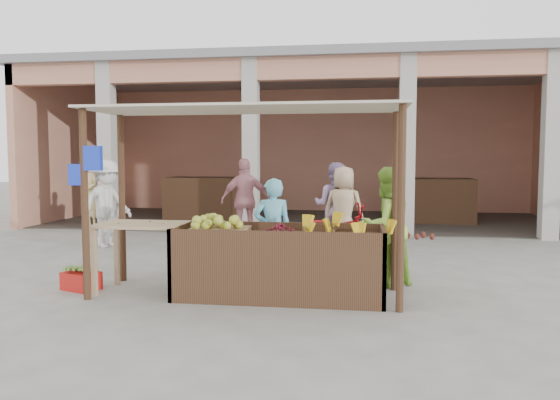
% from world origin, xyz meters
% --- Properties ---
extents(ground, '(60.00, 60.00, 0.00)m').
position_xyz_m(ground, '(0.00, 0.00, 0.00)').
color(ground, slate).
rests_on(ground, ground).
extents(market_building, '(14.40, 6.40, 4.20)m').
position_xyz_m(market_building, '(0.05, 8.93, 2.70)').
color(market_building, tan).
rests_on(market_building, ground).
extents(fruit_stall, '(2.60, 0.95, 0.80)m').
position_xyz_m(fruit_stall, '(0.50, 0.00, 0.40)').
color(fruit_stall, '#4C311E').
rests_on(fruit_stall, ground).
extents(stall_awning, '(4.09, 1.35, 2.39)m').
position_xyz_m(stall_awning, '(-0.01, 0.06, 1.98)').
color(stall_awning, '#4C311E').
rests_on(stall_awning, ground).
extents(banana_heap, '(1.13, 0.62, 0.21)m').
position_xyz_m(banana_heap, '(1.29, 0.04, 0.90)').
color(banana_heap, yellow).
rests_on(banana_heap, fruit_stall).
extents(melon_tray, '(0.72, 0.63, 0.19)m').
position_xyz_m(melon_tray, '(-0.29, 0.05, 0.89)').
color(melon_tray, '#916D4B').
rests_on(melon_tray, fruit_stall).
extents(berry_heap, '(0.44, 0.36, 0.14)m').
position_xyz_m(berry_heap, '(0.50, 0.04, 0.87)').
color(berry_heap, maroon).
rests_on(berry_heap, fruit_stall).
extents(side_table, '(1.12, 0.75, 0.91)m').
position_xyz_m(side_table, '(-1.32, 0.02, 0.77)').
color(side_table, tan).
rests_on(side_table, ground).
extents(papaya_pile, '(0.76, 0.44, 0.22)m').
position_xyz_m(papaya_pile, '(-1.32, 0.02, 1.02)').
color(papaya_pile, '#3E802A').
rests_on(papaya_pile, side_table).
extents(red_crate, '(0.55, 0.48, 0.24)m').
position_xyz_m(red_crate, '(-2.18, 0.01, 0.12)').
color(red_crate, red).
rests_on(red_crate, ground).
extents(plantain_bundle, '(0.35, 0.25, 0.07)m').
position_xyz_m(plantain_bundle, '(-2.18, 0.01, 0.27)').
color(plantain_bundle, olive).
rests_on(plantain_bundle, red_crate).
extents(produce_sacks, '(0.90, 0.68, 0.55)m').
position_xyz_m(produce_sacks, '(2.79, 5.34, 0.27)').
color(produce_sacks, maroon).
rests_on(produce_sacks, ground).
extents(vendor_blue, '(0.68, 0.56, 1.57)m').
position_xyz_m(vendor_blue, '(0.29, 0.79, 0.79)').
color(vendor_blue, '#68C5E5').
rests_on(vendor_blue, ground).
extents(vendor_green, '(0.96, 0.85, 1.72)m').
position_xyz_m(vendor_green, '(1.85, 0.86, 0.86)').
color(vendor_green, '#92C842').
rests_on(vendor_green, ground).
extents(motorcycle, '(1.06, 2.11, 1.05)m').
position_xyz_m(motorcycle, '(0.99, 2.24, 0.53)').
color(motorcycle, '#A10A0F').
rests_on(motorcycle, ground).
extents(shopper_a, '(1.06, 1.33, 1.85)m').
position_xyz_m(shopper_a, '(-3.44, 3.38, 0.93)').
color(shopper_a, silver).
rests_on(shopper_a, ground).
extents(shopper_b, '(1.23, 0.93, 1.86)m').
position_xyz_m(shopper_b, '(-0.88, 4.45, 0.93)').
color(shopper_b, '#C1777E').
rests_on(shopper_b, ground).
extents(shopper_c, '(0.98, 0.78, 1.77)m').
position_xyz_m(shopper_c, '(1.19, 3.55, 0.89)').
color(shopper_c, tan).
rests_on(shopper_c, ground).
extents(shopper_e, '(0.84, 0.82, 1.81)m').
position_xyz_m(shopper_e, '(-5.03, 5.77, 0.90)').
color(shopper_e, '#EBCB82').
rests_on(shopper_e, ground).
extents(shopper_f, '(0.96, 0.66, 1.82)m').
position_xyz_m(shopper_f, '(1.00, 3.93, 0.91)').
color(shopper_f, '#9279A1').
rests_on(shopper_f, ground).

